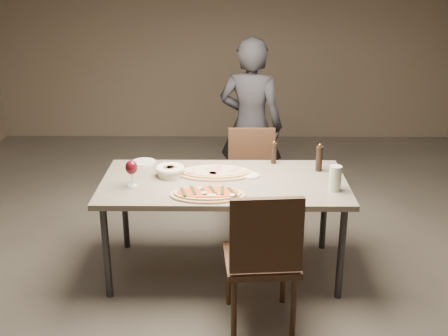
{
  "coord_description": "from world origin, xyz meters",
  "views": [
    {
      "loc": [
        0.03,
        -3.82,
        2.28
      ],
      "look_at": [
        0.0,
        0.0,
        0.85
      ],
      "focal_mm": 45.0,
      "sensor_mm": 36.0,
      "label": 1
    }
  ],
  "objects_px": {
    "chair_far": "(252,175)",
    "diner": "(251,126)",
    "dining_table": "(224,188)",
    "bread_basket": "(170,170)",
    "ham_pizza": "(216,172)",
    "chair_near": "(263,254)",
    "zucchini_pizza": "(208,194)",
    "pepper_mill_left": "(319,158)",
    "carafe": "(335,178)"
  },
  "relations": [
    {
      "from": "chair_far",
      "to": "diner",
      "type": "bearing_deg",
      "value": -90.96
    },
    {
      "from": "dining_table",
      "to": "bread_basket",
      "type": "distance_m",
      "value": 0.43
    },
    {
      "from": "chair_far",
      "to": "diner",
      "type": "xyz_separation_m",
      "value": [
        0.0,
        0.46,
        0.32
      ]
    },
    {
      "from": "ham_pizza",
      "to": "chair_near",
      "type": "xyz_separation_m",
      "value": [
        0.31,
        -0.85,
        -0.22
      ]
    },
    {
      "from": "zucchini_pizza",
      "to": "chair_far",
      "type": "xyz_separation_m",
      "value": [
        0.34,
        1.02,
        -0.26
      ]
    },
    {
      "from": "pepper_mill_left",
      "to": "chair_far",
      "type": "distance_m",
      "value": 0.8
    },
    {
      "from": "ham_pizza",
      "to": "carafe",
      "type": "xyz_separation_m",
      "value": [
        0.84,
        -0.3,
        0.07
      ]
    },
    {
      "from": "bread_basket",
      "to": "chair_far",
      "type": "bearing_deg",
      "value": 45.05
    },
    {
      "from": "ham_pizza",
      "to": "chair_far",
      "type": "height_order",
      "value": "chair_far"
    },
    {
      "from": "bread_basket",
      "to": "chair_near",
      "type": "bearing_deg",
      "value": -51.28
    },
    {
      "from": "bread_basket",
      "to": "chair_far",
      "type": "xyz_separation_m",
      "value": [
        0.64,
        0.64,
        -0.29
      ]
    },
    {
      "from": "zucchini_pizza",
      "to": "carafe",
      "type": "relative_size",
      "value": 2.9
    },
    {
      "from": "chair_far",
      "to": "chair_near",
      "type": "bearing_deg",
      "value": 90.05
    },
    {
      "from": "zucchini_pizza",
      "to": "pepper_mill_left",
      "type": "height_order",
      "value": "pepper_mill_left"
    },
    {
      "from": "dining_table",
      "to": "zucchini_pizza",
      "type": "xyz_separation_m",
      "value": [
        -0.11,
        -0.28,
        0.07
      ]
    },
    {
      "from": "pepper_mill_left",
      "to": "diner",
      "type": "bearing_deg",
      "value": 116.23
    },
    {
      "from": "ham_pizza",
      "to": "carafe",
      "type": "bearing_deg",
      "value": -20.2
    },
    {
      "from": "bread_basket",
      "to": "carafe",
      "type": "distance_m",
      "value": 1.22
    },
    {
      "from": "ham_pizza",
      "to": "pepper_mill_left",
      "type": "height_order",
      "value": "pepper_mill_left"
    },
    {
      "from": "pepper_mill_left",
      "to": "chair_near",
      "type": "bearing_deg",
      "value": -116.92
    },
    {
      "from": "ham_pizza",
      "to": "carafe",
      "type": "relative_size",
      "value": 3.19
    },
    {
      "from": "chair_far",
      "to": "carafe",
      "type": "bearing_deg",
      "value": 120.39
    },
    {
      "from": "dining_table",
      "to": "zucchini_pizza",
      "type": "distance_m",
      "value": 0.31
    },
    {
      "from": "chair_near",
      "to": "chair_far",
      "type": "bearing_deg",
      "value": 85.98
    },
    {
      "from": "dining_table",
      "to": "pepper_mill_left",
      "type": "height_order",
      "value": "pepper_mill_left"
    },
    {
      "from": "dining_table",
      "to": "zucchini_pizza",
      "type": "bearing_deg",
      "value": -111.15
    },
    {
      "from": "chair_near",
      "to": "chair_far",
      "type": "distance_m",
      "value": 1.46
    },
    {
      "from": "dining_table",
      "to": "carafe",
      "type": "distance_m",
      "value": 0.81
    },
    {
      "from": "carafe",
      "to": "chair_far",
      "type": "xyz_separation_m",
      "value": [
        -0.54,
        0.91,
        -0.33
      ]
    },
    {
      "from": "chair_near",
      "to": "chair_far",
      "type": "height_order",
      "value": "chair_near"
    },
    {
      "from": "chair_far",
      "to": "diner",
      "type": "distance_m",
      "value": 0.56
    },
    {
      "from": "chair_far",
      "to": "diner",
      "type": "relative_size",
      "value": 0.55
    },
    {
      "from": "dining_table",
      "to": "diner",
      "type": "bearing_deg",
      "value": 78.67
    },
    {
      "from": "carafe",
      "to": "chair_near",
      "type": "bearing_deg",
      "value": -133.79
    },
    {
      "from": "zucchini_pizza",
      "to": "carafe",
      "type": "distance_m",
      "value": 0.9
    },
    {
      "from": "chair_near",
      "to": "diner",
      "type": "xyz_separation_m",
      "value": [
        -0.01,
        1.92,
        0.27
      ]
    },
    {
      "from": "diner",
      "to": "chair_far",
      "type": "bearing_deg",
      "value": 105.92
    },
    {
      "from": "bread_basket",
      "to": "ham_pizza",
      "type": "bearing_deg",
      "value": 6.03
    },
    {
      "from": "dining_table",
      "to": "diner",
      "type": "xyz_separation_m",
      "value": [
        0.24,
        1.2,
        0.13
      ]
    },
    {
      "from": "chair_near",
      "to": "bread_basket",
      "type": "bearing_deg",
      "value": 124.17
    },
    {
      "from": "pepper_mill_left",
      "to": "diner",
      "type": "distance_m",
      "value": 1.1
    },
    {
      "from": "dining_table",
      "to": "chair_far",
      "type": "distance_m",
      "value": 0.8
    },
    {
      "from": "ham_pizza",
      "to": "chair_far",
      "type": "distance_m",
      "value": 0.73
    },
    {
      "from": "ham_pizza",
      "to": "chair_near",
      "type": "distance_m",
      "value": 0.94
    },
    {
      "from": "dining_table",
      "to": "pepper_mill_left",
      "type": "xyz_separation_m",
      "value": [
        0.73,
        0.21,
        0.16
      ]
    },
    {
      "from": "dining_table",
      "to": "chair_near",
      "type": "height_order",
      "value": "chair_near"
    },
    {
      "from": "zucchini_pizza",
      "to": "chair_far",
      "type": "relative_size",
      "value": 0.58
    },
    {
      "from": "chair_far",
      "to": "ham_pizza",
      "type": "bearing_deg",
      "value": 63.16
    },
    {
      "from": "dining_table",
      "to": "zucchini_pizza",
      "type": "relative_size",
      "value": 3.44
    },
    {
      "from": "dining_table",
      "to": "chair_far",
      "type": "height_order",
      "value": "chair_far"
    }
  ]
}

